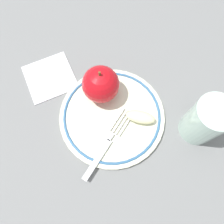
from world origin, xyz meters
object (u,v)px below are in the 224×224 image
fork (106,146)px  napkin_folded (50,77)px  apple_red_whole (101,84)px  plate (112,116)px  apple_slice_front (140,117)px  drinking_glass (205,121)px

fork → napkin_folded: 0.23m
apple_red_whole → fork: 0.13m
plate → napkin_folded: (0.12, 0.15, -0.00)m
apple_red_whole → apple_slice_front: (-0.07, -0.08, -0.03)m
plate → apple_slice_front: bearing=-103.0°
apple_red_whole → napkin_folded: apple_red_whole is taller
drinking_glass → plate: bearing=76.4°
plate → apple_slice_front: 0.07m
apple_red_whole → apple_slice_front: apple_red_whole is taller
apple_slice_front → drinking_glass: 0.13m
fork → drinking_glass: (0.02, -0.21, 0.04)m
apple_red_whole → fork: size_ratio=0.61×
drinking_glass → fork: bearing=96.7°
apple_slice_front → apple_red_whole: bearing=156.2°
plate → drinking_glass: size_ratio=2.06×
apple_slice_front → napkin_folded: bearing=165.5°
apple_slice_front → fork: apple_slice_front is taller
napkin_folded → apple_red_whole: bearing=-115.2°
drinking_glass → apple_red_whole: bearing=63.3°
plate → apple_slice_front: size_ratio=3.64×
fork → drinking_glass: 0.21m
plate → fork: size_ratio=1.57×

